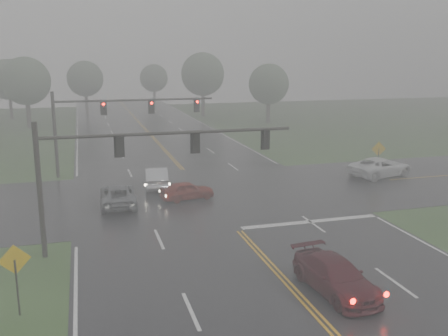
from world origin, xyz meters
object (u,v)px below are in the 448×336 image
object	(u,v)px
sedan_maroon	(335,292)
sedan_silver	(157,187)
sedan_red	(187,199)
pickup_white	(380,176)
signal_gantry_far	(107,116)
car_grey	(119,205)
signal_gantry_near	(124,158)

from	to	relation	value
sedan_maroon	sedan_silver	size ratio (longest dim) A/B	1.04
sedan_maroon	sedan_red	size ratio (longest dim) A/B	1.30
sedan_silver	sedan_red	bearing A→B (deg)	118.15
pickup_white	sedan_red	bearing A→B (deg)	82.91
sedan_red	signal_gantry_far	size ratio (longest dim) A/B	0.28
sedan_maroon	pickup_white	bearing A→B (deg)	47.02
car_grey	signal_gantry_far	distance (m)	10.46
sedan_silver	car_grey	bearing A→B (deg)	58.52
sedan_red	signal_gantry_near	world-z (taller)	signal_gantry_near
sedan_silver	car_grey	size ratio (longest dim) A/B	0.93
pickup_white	signal_gantry_far	distance (m)	22.74
sedan_red	pickup_white	bearing A→B (deg)	-91.18
pickup_white	signal_gantry_far	xyz separation A→B (m)	(-21.12, 6.89, 4.85)
sedan_maroon	signal_gantry_far	size ratio (longest dim) A/B	0.37
sedan_red	sedan_silver	xyz separation A→B (m)	(-1.52, 3.83, 0.00)
sedan_maroon	sedan_red	world-z (taller)	sedan_maroon
car_grey	signal_gantry_near	world-z (taller)	signal_gantry_near
signal_gantry_far	sedan_maroon	bearing A→B (deg)	-72.31
sedan_silver	signal_gantry_near	world-z (taller)	signal_gantry_near
signal_gantry_far	sedan_red	bearing A→B (deg)	-62.96
sedan_red	signal_gantry_far	world-z (taller)	signal_gantry_far
sedan_maroon	sedan_silver	distance (m)	19.49
sedan_red	signal_gantry_near	xyz separation A→B (m)	(-4.73, -7.86, 4.66)
signal_gantry_near	sedan_silver	bearing A→B (deg)	74.64
sedan_red	sedan_silver	world-z (taller)	sedan_silver
car_grey	signal_gantry_far	xyz separation A→B (m)	(-0.05, 9.27, 4.85)
pickup_white	signal_gantry_far	world-z (taller)	signal_gantry_far
sedan_silver	signal_gantry_far	distance (m)	7.85
pickup_white	signal_gantry_near	bearing A→B (deg)	100.64
signal_gantry_near	pickup_white	bearing A→B (deg)	25.52
signal_gantry_far	pickup_white	bearing A→B (deg)	-18.06
sedan_maroon	signal_gantry_near	xyz separation A→B (m)	(-7.80, 7.25, 4.66)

